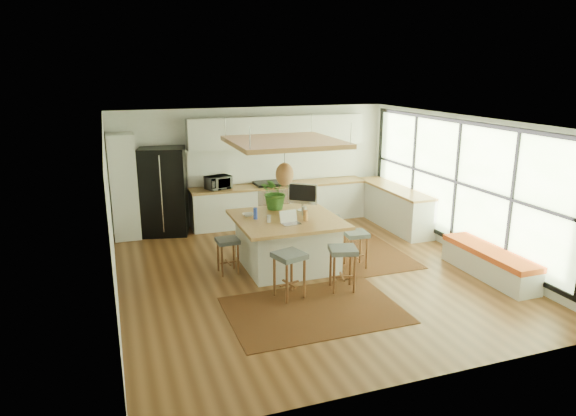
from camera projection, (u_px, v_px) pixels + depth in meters
name	position (u px, v px, depth m)	size (l,w,h in m)	color
floor	(308.00, 273.00, 9.20)	(7.00, 7.00, 0.00)	#533017
ceiling	(309.00, 122.00, 8.49)	(7.00, 7.00, 0.00)	white
wall_back	(254.00, 165.00, 12.03)	(6.50, 6.50, 0.00)	silver
wall_front	(425.00, 274.00, 5.66)	(6.50, 6.50, 0.00)	silver
wall_left	(111.00, 218.00, 7.80)	(7.00, 7.00, 0.00)	silver
wall_right	(465.00, 186.00, 9.89)	(7.00, 7.00, 0.00)	silver
window_wall	(464.00, 184.00, 9.87)	(0.10, 6.20, 2.60)	black
pantry	(124.00, 187.00, 10.85)	(0.55, 0.60, 2.25)	silver
back_counter_base	(280.00, 204.00, 12.15)	(4.20, 0.60, 0.88)	silver
back_counter_top	(280.00, 185.00, 12.03)	(4.24, 0.64, 0.05)	olive
backsplash	(276.00, 164.00, 12.19)	(4.20, 0.02, 0.80)	white
upper_cabinets	(278.00, 131.00, 11.83)	(4.20, 0.34, 0.70)	silver
range	(270.00, 203.00, 12.06)	(0.76, 0.62, 1.00)	#A5A5AA
right_counter_base	(394.00, 208.00, 11.85)	(0.60, 2.50, 0.88)	silver
right_counter_top	(395.00, 188.00, 11.73)	(0.64, 2.54, 0.05)	olive
window_bench	(489.00, 263.00, 8.99)	(0.52, 2.00, 0.50)	silver
ceiling_panel	(285.00, 157.00, 8.93)	(1.86, 1.86, 0.80)	olive
rug_near	(314.00, 310.00, 7.78)	(2.60, 1.80, 0.01)	black
rug_right	(353.00, 251.00, 10.29)	(1.80, 2.60, 0.01)	black
fridge	(164.00, 193.00, 11.17)	(0.96, 0.75, 1.92)	black
island	(287.00, 242.00, 9.42)	(1.85, 1.85, 0.93)	olive
stool_near_left	(289.00, 277.00, 8.13)	(0.45, 0.45, 0.75)	#494F51
stool_near_right	(342.00, 270.00, 8.42)	(0.44, 0.44, 0.74)	#494F51
stool_right_front	(356.00, 249.00, 9.39)	(0.40, 0.40, 0.68)	#494F51
stool_right_back	(331.00, 234.00, 10.23)	(0.41, 0.41, 0.70)	#494F51
stool_left_side	(228.00, 254.00, 9.12)	(0.38, 0.38, 0.64)	#494F51
laptop	(291.00, 218.00, 8.88)	(0.32, 0.34, 0.24)	#A5A5AA
monitor	(303.00, 197.00, 9.70)	(0.58, 0.21, 0.54)	#A5A5AA
microwave	(218.00, 181.00, 11.51)	(0.54, 0.30, 0.36)	#A5A5AA
island_plant	(276.00, 195.00, 9.83)	(0.63, 0.69, 0.54)	#1E4C19
island_bowl	(248.00, 215.00, 9.39)	(0.21, 0.21, 0.05)	beige
island_bottle_0	(256.00, 214.00, 9.19)	(0.07, 0.07, 0.19)	blue
island_bottle_1	(268.00, 217.00, 9.01)	(0.07, 0.07, 0.19)	silver
island_bottle_2	(306.00, 216.00, 9.08)	(0.07, 0.07, 0.19)	#AC6F39
island_bottle_3	(304.00, 210.00, 9.43)	(0.07, 0.07, 0.19)	beige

